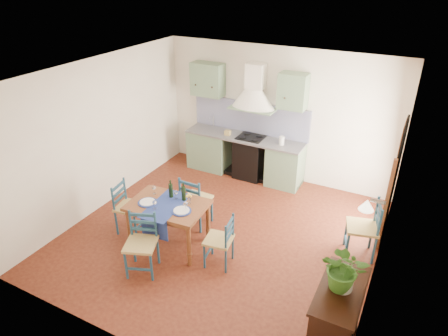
{
  "coord_description": "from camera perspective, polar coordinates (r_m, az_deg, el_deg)",
  "views": [
    {
      "loc": [
        2.64,
        -4.99,
        4.24
      ],
      "look_at": [
        -0.11,
        0.3,
        1.14
      ],
      "focal_mm": 32.0,
      "sensor_mm": 36.0,
      "label": 1
    }
  ],
  "objects": [
    {
      "name": "chair_near",
      "position": [
        6.18,
        -11.71,
        -10.48
      ],
      "size": [
        0.58,
        0.58,
        0.96
      ],
      "color": "navy",
      "rests_on": "ground"
    },
    {
      "name": "chair_left",
      "position": [
        7.09,
        -13.5,
        -5.44
      ],
      "size": [
        0.49,
        0.49,
        0.93
      ],
      "color": "navy",
      "rests_on": "ground"
    },
    {
      "name": "dining_table",
      "position": [
        6.51,
        -8.01,
        -5.81
      ],
      "size": [
        1.29,
        0.99,
        1.1
      ],
      "color": "brown",
      "rests_on": "ground"
    },
    {
      "name": "ceiling",
      "position": [
        5.82,
        -0.41,
        13.19
      ],
      "size": [
        5.0,
        5.0,
        0.01
      ],
      "primitive_type": "cube",
      "color": "silver",
      "rests_on": "back_wall"
    },
    {
      "name": "potted_plant",
      "position": [
        4.74,
        16.87,
        -13.6
      ],
      "size": [
        0.56,
        0.5,
        0.56
      ],
      "primitive_type": "imported",
      "rotation": [
        0.0,
        0.0,
        0.14
      ],
      "color": "#376F21",
      "rests_on": "sideboard"
    },
    {
      "name": "right_wall",
      "position": [
        6.01,
        22.55,
        -3.73
      ],
      "size": [
        0.26,
        5.0,
        2.8
      ],
      "color": "silver",
      "rests_on": "ground"
    },
    {
      "name": "chair_spare",
      "position": [
        6.7,
        19.42,
        -8.09
      ],
      "size": [
        0.57,
        0.57,
        1.0
      ],
      "color": "navy",
      "rests_on": "ground"
    },
    {
      "name": "floor",
      "position": [
        7.06,
        -0.34,
        -9.48
      ],
      "size": [
        5.0,
        5.0,
        0.0
      ],
      "primitive_type": "plane",
      "color": "#3F140D",
      "rests_on": "ground"
    },
    {
      "name": "chair_far",
      "position": [
        7.03,
        -4.15,
        -4.64
      ],
      "size": [
        0.47,
        0.47,
        0.99
      ],
      "color": "navy",
      "rests_on": "ground"
    },
    {
      "name": "sideboard",
      "position": [
        5.2,
        15.74,
        -19.72
      ],
      "size": [
        0.5,
        1.05,
        0.94
      ],
      "color": "black",
      "rests_on": "ground"
    },
    {
      "name": "left_wall",
      "position": [
        7.7,
        -17.12,
        4.55
      ],
      "size": [
        0.04,
        5.0,
        2.8
      ],
      "primitive_type": "cube",
      "color": "silver",
      "rests_on": "ground"
    },
    {
      "name": "back_wall",
      "position": [
        8.53,
        4.04,
        5.42
      ],
      "size": [
        5.0,
        0.96,
        2.8
      ],
      "color": "silver",
      "rests_on": "ground"
    },
    {
      "name": "chair_right",
      "position": [
        6.19,
        -0.5,
        -10.33
      ],
      "size": [
        0.46,
        0.46,
        0.87
      ],
      "color": "navy",
      "rests_on": "ground"
    }
  ]
}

